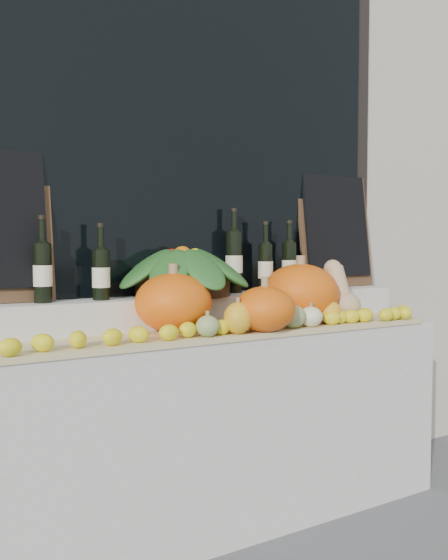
{
  "coord_description": "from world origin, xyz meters",
  "views": [
    {
      "loc": [
        -1.47,
        -0.85,
        1.28
      ],
      "look_at": [
        0.0,
        1.45,
        1.12
      ],
      "focal_mm": 40.0,
      "sensor_mm": 36.0,
      "label": 1
    }
  ],
  "objects_px": {
    "produce_bowl": "(183,271)",
    "pumpkin_right": "(301,293)",
    "butternut_squash": "(342,295)",
    "pumpkin_left": "(173,303)",
    "wine_bottle_tall": "(234,261)"
  },
  "relations": [
    {
      "from": "butternut_squash",
      "to": "produce_bowl",
      "type": "distance_m",
      "value": 0.81
    },
    {
      "from": "produce_bowl",
      "to": "wine_bottle_tall",
      "type": "relative_size",
      "value": 1.61
    },
    {
      "from": "pumpkin_left",
      "to": "wine_bottle_tall",
      "type": "bearing_deg",
      "value": 25.8
    },
    {
      "from": "pumpkin_right",
      "to": "butternut_squash",
      "type": "height_order",
      "value": "butternut_squash"
    },
    {
      "from": "pumpkin_right",
      "to": "produce_bowl",
      "type": "xyz_separation_m",
      "value": [
        -0.54,
        0.19,
        0.11
      ]
    },
    {
      "from": "butternut_squash",
      "to": "pumpkin_right",
      "type": "bearing_deg",
      "value": 165.88
    },
    {
      "from": "produce_bowl",
      "to": "pumpkin_left",
      "type": "bearing_deg",
      "value": -128.3
    },
    {
      "from": "butternut_squash",
      "to": "produce_bowl",
      "type": "height_order",
      "value": "produce_bowl"
    },
    {
      "from": "pumpkin_left",
      "to": "butternut_squash",
      "type": "bearing_deg",
      "value": -3.7
    },
    {
      "from": "pumpkin_right",
      "to": "produce_bowl",
      "type": "bearing_deg",
      "value": 160.73
    },
    {
      "from": "produce_bowl",
      "to": "pumpkin_right",
      "type": "bearing_deg",
      "value": -19.27
    },
    {
      "from": "pumpkin_left",
      "to": "pumpkin_right",
      "type": "height_order",
      "value": "pumpkin_right"
    },
    {
      "from": "pumpkin_right",
      "to": "butternut_squash",
      "type": "distance_m",
      "value": 0.22
    },
    {
      "from": "butternut_squash",
      "to": "pumpkin_left",
      "type": "bearing_deg",
      "value": 176.3
    },
    {
      "from": "produce_bowl",
      "to": "butternut_squash",
      "type": "bearing_deg",
      "value": -17.84
    }
  ]
}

